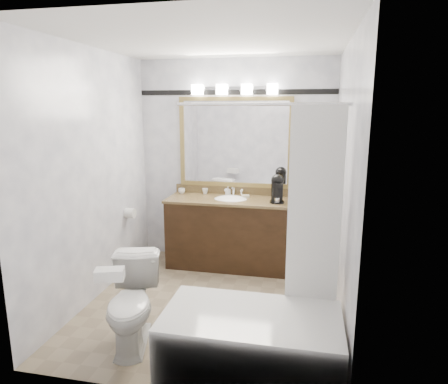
% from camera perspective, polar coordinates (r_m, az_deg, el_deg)
% --- Properties ---
extents(room, '(2.42, 2.62, 2.52)m').
position_cam_1_polar(room, '(3.73, -2.00, 1.55)').
color(room, gray).
rests_on(room, ground).
extents(vanity, '(1.53, 0.58, 0.97)m').
position_cam_1_polar(vanity, '(4.89, 0.93, -5.63)').
color(vanity, black).
rests_on(vanity, ground).
extents(mirror, '(1.40, 0.04, 1.10)m').
position_cam_1_polar(mirror, '(4.94, 1.57, 7.09)').
color(mirror, '#A28949').
rests_on(mirror, room).
extents(vanity_light_bar, '(1.02, 0.14, 0.12)m').
position_cam_1_polar(vanity_light_bar, '(4.87, 1.49, 14.48)').
color(vanity_light_bar, silver).
rests_on(vanity_light_bar, room).
extents(accent_stripe, '(2.40, 0.01, 0.06)m').
position_cam_1_polar(accent_stripe, '(4.93, 1.63, 14.06)').
color(accent_stripe, black).
rests_on(accent_stripe, room).
extents(bathtub, '(1.30, 0.75, 1.96)m').
position_cam_1_polar(bathtub, '(3.15, 4.38, -19.61)').
color(bathtub, white).
rests_on(bathtub, ground).
extents(tp_roll, '(0.11, 0.12, 0.12)m').
position_cam_1_polar(tp_roll, '(4.84, -13.26, -2.97)').
color(tp_roll, white).
rests_on(tp_roll, room).
extents(toilet, '(0.57, 0.78, 0.72)m').
position_cam_1_polar(toilet, '(3.46, -12.97, -15.27)').
color(toilet, white).
rests_on(toilet, ground).
extents(tissue_box, '(0.23, 0.17, 0.08)m').
position_cam_1_polar(tissue_box, '(3.02, -16.04, -11.25)').
color(tissue_box, white).
rests_on(tissue_box, toilet).
extents(coffee_maker, '(0.17, 0.21, 0.32)m').
position_cam_1_polar(coffee_maker, '(4.64, 7.61, 0.61)').
color(coffee_maker, black).
rests_on(coffee_maker, vanity).
extents(cup_left, '(0.11, 0.11, 0.07)m').
position_cam_1_polar(cup_left, '(5.10, -6.06, 0.17)').
color(cup_left, white).
rests_on(cup_left, vanity).
extents(cup_right, '(0.08, 0.08, 0.07)m').
position_cam_1_polar(cup_right, '(5.05, -2.71, 0.12)').
color(cup_right, white).
rests_on(cup_right, vanity).
extents(soap_bottle_a, '(0.06, 0.06, 0.11)m').
position_cam_1_polar(soap_bottle_a, '(4.96, 0.57, 0.16)').
color(soap_bottle_a, white).
rests_on(soap_bottle_a, vanity).
extents(soap_bar, '(0.10, 0.08, 0.03)m').
position_cam_1_polar(soap_bar, '(4.86, 3.09, -0.59)').
color(soap_bar, beige).
rests_on(soap_bar, vanity).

